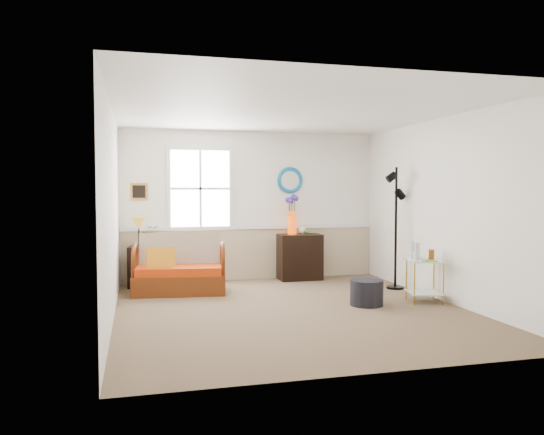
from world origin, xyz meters
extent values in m
cube|color=brown|center=(0.00, 0.00, 0.00)|extent=(4.50, 5.00, 0.01)
cube|color=white|center=(0.00, 0.00, 2.60)|extent=(4.50, 5.00, 0.01)
cube|color=white|center=(0.00, 2.50, 1.30)|extent=(4.50, 0.01, 2.60)
cube|color=white|center=(0.00, -2.50, 1.30)|extent=(4.50, 0.01, 2.60)
cube|color=white|center=(-2.25, 0.00, 1.30)|extent=(0.01, 5.00, 2.60)
cube|color=white|center=(2.25, 0.00, 1.30)|extent=(0.01, 5.00, 2.60)
cube|color=tan|center=(0.00, 2.48, 0.45)|extent=(4.46, 0.02, 0.90)
cube|color=white|center=(0.00, 2.47, 0.92)|extent=(4.46, 0.04, 0.06)
cube|color=#C68636|center=(-1.92, 2.48, 1.55)|extent=(0.28, 0.03, 0.28)
torus|color=#0B92C9|center=(0.70, 2.48, 1.75)|extent=(0.47, 0.07, 0.47)
imported|color=#547B35|center=(-1.77, 2.18, 0.79)|extent=(0.33, 0.36, 0.26)
cylinder|color=black|center=(1.07, 0.01, 0.17)|extent=(0.59, 0.59, 0.35)
camera|label=1|loc=(-1.96, -6.62, 1.58)|focal=35.00mm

